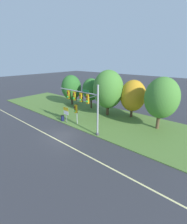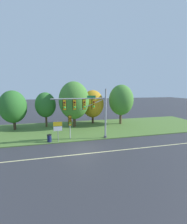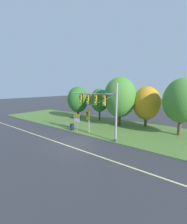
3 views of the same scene
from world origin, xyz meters
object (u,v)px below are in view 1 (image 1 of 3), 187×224
(tree_left_of_mast, at_px, (91,89))
(tree_behind_signpost, at_px, (108,89))
(tree_mid_verge, at_px, (133,96))
(tree_nearest_road, at_px, (71,88))
(trash_bin, at_px, (63,118))
(pedestrian_signal_near_kerb, at_px, (76,110))
(route_sign_post, at_px, (66,112))
(traffic_signal_mast, at_px, (84,101))
(tree_tall_centre, at_px, (162,98))

(tree_left_of_mast, xyz_separation_m, tree_behind_signpost, (4.73, -1.12, 0.77))
(tree_behind_signpost, height_order, tree_mid_verge, tree_behind_signpost)
(tree_nearest_road, relative_size, trash_bin, 6.74)
(pedestrian_signal_near_kerb, height_order, tree_mid_verge, tree_mid_verge)
(route_sign_post, distance_m, tree_mid_verge, 11.10)
(trash_bin, bearing_deg, traffic_signal_mast, -2.04)
(tree_behind_signpost, bearing_deg, route_sign_post, -112.02)
(traffic_signal_mast, distance_m, tree_nearest_road, 12.93)
(tree_tall_centre, bearing_deg, tree_nearest_road, 178.80)
(trash_bin, bearing_deg, tree_left_of_mast, 96.03)
(route_sign_post, bearing_deg, tree_left_of_mast, 103.28)
(tree_mid_verge, bearing_deg, traffic_signal_mast, -107.19)
(tree_left_of_mast, height_order, tree_behind_signpost, tree_behind_signpost)
(tree_tall_centre, bearing_deg, tree_behind_signpost, -179.96)
(trash_bin, bearing_deg, tree_mid_verge, 48.76)
(pedestrian_signal_near_kerb, xyz_separation_m, route_sign_post, (-1.55, -0.60, -0.54))
(route_sign_post, bearing_deg, tree_tall_centre, 31.39)
(tree_nearest_road, bearing_deg, tree_mid_verge, 6.00)
(route_sign_post, xyz_separation_m, tree_nearest_road, (-6.78, 7.37, 1.95))
(traffic_signal_mast, relative_size, tree_left_of_mast, 1.20)
(pedestrian_signal_near_kerb, height_order, tree_left_of_mast, tree_left_of_mast)
(tree_nearest_road, relative_size, tree_mid_verge, 1.00)
(route_sign_post, relative_size, tree_behind_signpost, 0.33)
(traffic_signal_mast, relative_size, tree_nearest_road, 1.13)
(tree_nearest_road, xyz_separation_m, tree_behind_signpost, (9.60, -0.39, 0.86))
(pedestrian_signal_near_kerb, distance_m, trash_bin, 3.22)
(tree_nearest_road, xyz_separation_m, tree_tall_centre, (18.23, -0.38, 0.77))
(traffic_signal_mast, height_order, tree_behind_signpost, tree_behind_signpost)
(route_sign_post, bearing_deg, pedestrian_signal_near_kerb, 21.15)
(tree_nearest_road, bearing_deg, trash_bin, -51.77)
(tree_left_of_mast, distance_m, tree_mid_verge, 8.46)
(traffic_signal_mast, bearing_deg, pedestrian_signal_near_kerb, 163.49)
(pedestrian_signal_near_kerb, distance_m, tree_behind_signpost, 6.88)
(pedestrian_signal_near_kerb, relative_size, trash_bin, 3.37)
(traffic_signal_mast, relative_size, tree_tall_centre, 0.98)
(tree_nearest_road, distance_m, tree_behind_signpost, 9.65)
(pedestrian_signal_near_kerb, xyz_separation_m, tree_left_of_mast, (-3.46, 7.50, 1.49))
(route_sign_post, bearing_deg, tree_behind_signpost, 67.98)
(tree_behind_signpost, bearing_deg, traffic_signal_mast, -82.18)
(traffic_signal_mast, xyz_separation_m, tree_nearest_road, (-10.57, 7.43, -0.49))
(tree_mid_verge, bearing_deg, tree_behind_signpost, -154.22)
(tree_behind_signpost, bearing_deg, tree_mid_verge, 25.78)
(route_sign_post, relative_size, tree_nearest_road, 0.41)
(tree_left_of_mast, xyz_separation_m, tree_mid_verge, (8.43, 0.67, -0.09))
(tree_mid_verge, distance_m, tree_tall_centre, 5.30)
(tree_tall_centre, bearing_deg, traffic_signal_mast, -137.38)
(tree_mid_verge, bearing_deg, tree_left_of_mast, -175.48)
(tree_mid_verge, height_order, tree_tall_centre, tree_tall_centre)
(traffic_signal_mast, xyz_separation_m, tree_left_of_mast, (-5.70, 8.16, -0.41))
(tree_left_of_mast, bearing_deg, route_sign_post, -76.72)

